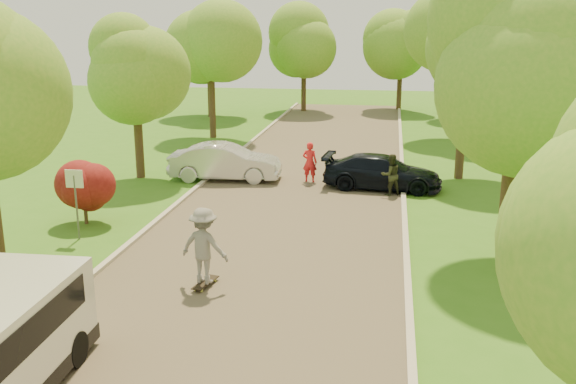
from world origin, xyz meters
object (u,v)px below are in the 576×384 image
Objects in this scene: skateboarder at (204,246)px; person_striped at (310,162)px; longboard at (205,283)px; person_olive at (391,175)px; dark_sedan at (382,172)px; street_sign at (75,190)px; silver_sedan at (225,162)px.

person_striped is (1.20, 11.22, -0.25)m from skateboarder.
person_olive is (4.51, 9.65, 0.69)m from longboard.
dark_sedan reaches higher than longboard.
street_sign is 2.12× the size of longboard.
person_olive reaches higher than silver_sedan.
skateboarder reaches higher than person_striped.
skateboarder is (-4.17, -10.58, 0.41)m from dark_sedan.
person_striped is (3.54, 0.19, 0.08)m from silver_sedan.
street_sign is 1.30× the size of person_striped.
longboard is at bearing -171.64° from silver_sedan.
person_striped reaches higher than silver_sedan.
dark_sedan is at bearing -95.09° from person_olive.
person_striped is at bearing -83.66° from longboard.
dark_sedan is 11.38m from skateboarder.
silver_sedan is 3.54m from person_striped.
street_sign reaches higher than skateboarder.
street_sign is 5.67m from skateboarder.
skateboarder is (2.34, -11.03, 0.33)m from silver_sedan.
dark_sedan is (9.01, 7.66, -0.89)m from street_sign.
silver_sedan is at bearing -36.24° from person_olive.
skateboarder is at bearing 12.44° from longboard.
longboard is at bearing 90.94° from person_striped.
skateboarder is at bearing 40.15° from person_olive.
longboard is 0.64× the size of person_olive.
skateboarder reaches higher than longboard.
silver_sedan reaches higher than longboard.
person_olive is at bearing 161.64° from person_striped.
longboard is (-4.17, -10.58, -0.57)m from dark_sedan.
person_olive is at bearing -105.02° from silver_sedan.
longboard is at bearing -31.08° from street_sign.
street_sign reaches higher than longboard.
dark_sedan is at bearing -97.59° from silver_sedan.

